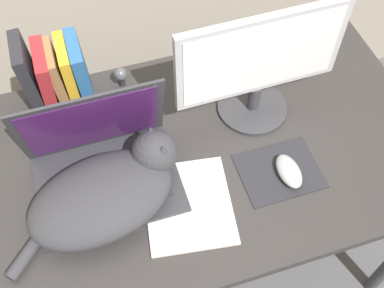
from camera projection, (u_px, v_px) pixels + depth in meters
desk at (176, 171)px, 1.38m from camera, size 1.45×0.75×0.76m
laptop at (104, 166)px, 1.24m from camera, size 0.37×0.28×0.29m
cat at (108, 192)px, 1.18m from camera, size 0.47×0.31×0.15m
external_monitor at (259, 65)px, 1.27m from camera, size 0.46×0.20×0.35m
mousepad at (279, 171)px, 1.29m from camera, size 0.21×0.17×0.00m
computer_mouse at (289, 171)px, 1.27m from camera, size 0.06×0.11×0.03m
book_row at (57, 78)px, 1.34m from camera, size 0.18×0.14×0.25m
notepad at (188, 204)px, 1.23m from camera, size 0.25×0.28×0.01m
webcam at (121, 75)px, 1.44m from camera, size 0.04×0.04×0.07m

